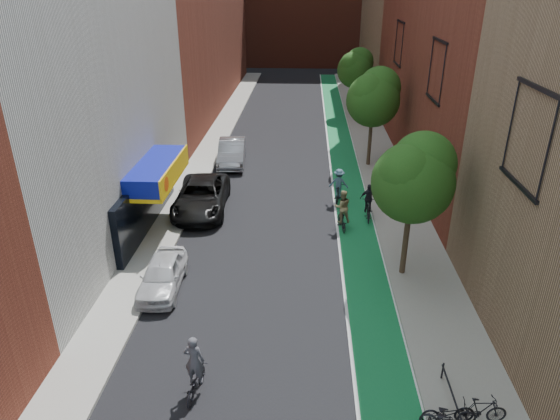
# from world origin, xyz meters

# --- Properties ---
(bike_lane) EXTENTS (2.00, 68.00, 0.01)m
(bike_lane) POSITION_xyz_m (4.00, 26.00, 0.01)
(bike_lane) COLOR #12663A
(bike_lane) RESTS_ON ground
(sidewalk_left) EXTENTS (2.00, 68.00, 0.15)m
(sidewalk_left) POSITION_xyz_m (-6.00, 26.00, 0.07)
(sidewalk_left) COLOR gray
(sidewalk_left) RESTS_ON ground
(sidewalk_right) EXTENTS (3.00, 68.00, 0.15)m
(sidewalk_right) POSITION_xyz_m (6.50, 26.00, 0.07)
(sidewalk_right) COLOR gray
(sidewalk_right) RESTS_ON ground
(building_left_white) EXTENTS (8.00, 20.00, 12.00)m
(building_left_white) POSITION_xyz_m (-11.00, 14.00, 6.00)
(building_left_white) COLOR silver
(building_left_white) RESTS_ON ground
(building_right_far_tan) EXTENTS (8.00, 20.00, 18.00)m
(building_right_far_tan) POSITION_xyz_m (12.00, 50.00, 9.00)
(building_right_far_tan) COLOR #8C6B4C
(building_right_far_tan) RESTS_ON ground
(tree_near) EXTENTS (3.40, 3.36, 6.42)m
(tree_near) POSITION_xyz_m (5.65, 10.02, 4.66)
(tree_near) COLOR #332619
(tree_near) RESTS_ON ground
(tree_mid) EXTENTS (3.55, 3.53, 6.74)m
(tree_mid) POSITION_xyz_m (5.65, 24.02, 4.89)
(tree_mid) COLOR #332619
(tree_mid) RESTS_ON ground
(tree_far) EXTENTS (3.30, 3.25, 6.21)m
(tree_far) POSITION_xyz_m (5.65, 38.02, 4.50)
(tree_far) COLOR #332619
(tree_far) RESTS_ON ground
(parked_car_white) EXTENTS (1.73, 4.02, 1.35)m
(parked_car_white) POSITION_xyz_m (-4.60, 8.42, 0.68)
(parked_car_white) COLOR silver
(parked_car_white) RESTS_ON ground
(parked_car_black) EXTENTS (3.06, 6.11, 1.66)m
(parked_car_black) POSITION_xyz_m (-4.49, 16.26, 0.83)
(parked_car_black) COLOR black
(parked_car_black) RESTS_ON ground
(parked_car_silver) EXTENTS (2.17, 5.19, 1.67)m
(parked_car_silver) POSITION_xyz_m (-3.90, 24.10, 0.83)
(parked_car_silver) COLOR gray
(parked_car_silver) RESTS_ON ground
(cyclist_lead) EXTENTS (0.77, 1.71, 2.11)m
(cyclist_lead) POSITION_xyz_m (-2.03, 2.73, 0.72)
(cyclist_lead) COLOR black
(cyclist_lead) RESTS_ON ground
(cyclist_lane_near) EXTENTS (0.96, 1.62, 2.11)m
(cyclist_lane_near) POSITION_xyz_m (3.20, 14.40, 0.93)
(cyclist_lane_near) COLOR black
(cyclist_lane_near) RESTS_ON ground
(cyclist_lane_mid) EXTENTS (0.96, 1.87, 1.95)m
(cyclist_lane_mid) POSITION_xyz_m (4.70, 15.67, 0.71)
(cyclist_lane_mid) COLOR black
(cyclist_lane_mid) RESTS_ON ground
(cyclist_lane_far) EXTENTS (1.20, 1.92, 2.06)m
(cyclist_lane_far) POSITION_xyz_m (3.20, 17.68, 0.90)
(cyclist_lane_far) COLOR black
(cyclist_lane_far) RESTS_ON ground
(parked_bike_mid) EXTENTS (1.54, 0.51, 0.91)m
(parked_bike_mid) POSITION_xyz_m (6.46, 1.86, 0.61)
(parked_bike_mid) COLOR black
(parked_bike_mid) RESTS_ON sidewalk_right
(parked_bike_far) EXTENTS (1.57, 0.55, 0.82)m
(parked_bike_far) POSITION_xyz_m (5.52, 1.75, 0.56)
(parked_bike_far) COLOR black
(parked_bike_far) RESTS_ON sidewalk_right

